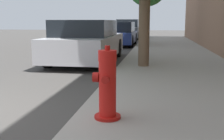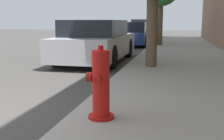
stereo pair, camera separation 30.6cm
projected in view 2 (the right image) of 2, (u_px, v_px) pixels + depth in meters
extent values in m
cube|color=#99968E|center=(197.00, 137.00, 3.14)|extent=(3.21, 40.00, 0.15)
cylinder|color=#A91511|center=(101.00, 116.00, 3.53)|extent=(0.33, 0.33, 0.04)
cylinder|color=red|center=(101.00, 88.00, 3.47)|extent=(0.21, 0.21, 0.69)
cylinder|color=red|center=(101.00, 56.00, 3.40)|extent=(0.22, 0.22, 0.13)
cylinder|color=#A91511|center=(101.00, 48.00, 3.38)|extent=(0.06, 0.06, 0.06)
cylinder|color=#A91511|center=(98.00, 80.00, 3.31)|extent=(0.09, 0.06, 0.09)
cylinder|color=#A91511|center=(104.00, 75.00, 3.57)|extent=(0.09, 0.06, 0.09)
cylinder|color=#A91511|center=(90.00, 77.00, 3.47)|extent=(0.07, 0.12, 0.12)
cube|color=#B7B7BC|center=(97.00, 46.00, 9.48)|extent=(1.85, 4.58, 0.68)
cube|color=black|center=(95.00, 28.00, 9.20)|extent=(1.70, 2.52, 0.51)
cylinder|color=black|center=(86.00, 47.00, 11.06)|extent=(0.20, 0.69, 0.69)
cylinder|color=black|center=(129.00, 48.00, 10.69)|extent=(0.20, 0.69, 0.69)
cylinder|color=black|center=(57.00, 55.00, 8.34)|extent=(0.20, 0.69, 0.69)
cylinder|color=black|center=(112.00, 57.00, 7.96)|extent=(0.20, 0.69, 0.69)
cube|color=navy|center=(132.00, 37.00, 15.67)|extent=(1.81, 3.87, 0.59)
cube|color=black|center=(132.00, 27.00, 15.42)|extent=(1.66, 2.13, 0.55)
cylinder|color=black|center=(121.00, 38.00, 17.03)|extent=(0.20, 0.65, 0.65)
cylinder|color=black|center=(149.00, 39.00, 16.66)|extent=(0.20, 0.65, 0.65)
cylinder|color=black|center=(113.00, 41.00, 14.72)|extent=(0.20, 0.65, 0.65)
cylinder|color=black|center=(144.00, 41.00, 14.36)|extent=(0.20, 0.65, 0.65)
cube|color=#4C5156|center=(144.00, 32.00, 21.44)|extent=(1.68, 4.50, 0.75)
cube|color=black|center=(144.00, 23.00, 21.16)|extent=(1.54, 2.47, 0.56)
cylinder|color=black|center=(136.00, 34.00, 22.99)|extent=(0.20, 0.63, 0.63)
cylinder|color=black|center=(155.00, 34.00, 22.65)|extent=(0.20, 0.63, 0.63)
cylinder|color=black|center=(131.00, 36.00, 20.31)|extent=(0.20, 0.63, 0.63)
cylinder|color=black|center=(152.00, 36.00, 19.98)|extent=(0.20, 0.63, 0.63)
cylinder|color=brown|center=(152.00, 25.00, 7.40)|extent=(0.30, 0.30, 2.22)
cylinder|color=brown|center=(160.00, 22.00, 14.35)|extent=(0.27, 0.27, 2.29)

